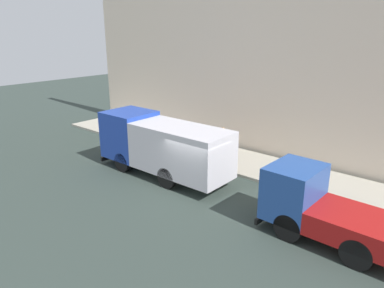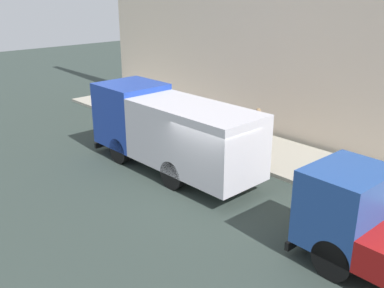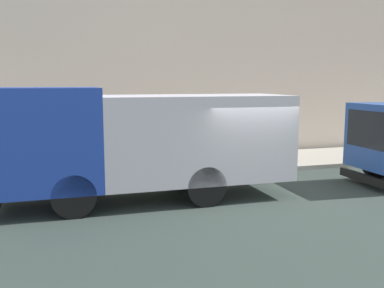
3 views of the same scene
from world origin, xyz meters
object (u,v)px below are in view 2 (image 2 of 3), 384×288
pedestrian_standing (263,143)px  traffic_cone_orange (181,130)px  large_utility_truck (170,129)px  pedestrian_walking (258,126)px

pedestrian_standing → traffic_cone_orange: (-0.14, 4.66, -0.60)m
large_utility_truck → traffic_cone_orange: 3.81m
traffic_cone_orange → large_utility_truck: bearing=-137.4°
pedestrian_standing → traffic_cone_orange: 4.70m
pedestrian_walking → pedestrian_standing: (-1.46, -1.48, -0.01)m
large_utility_truck → pedestrian_standing: bearing=-39.1°
large_utility_truck → traffic_cone_orange: (2.65, 2.44, -1.23)m
pedestrian_walking → traffic_cone_orange: pedestrian_walking is taller
large_utility_truck → pedestrian_walking: bearing=-10.5°
pedestrian_walking → traffic_cone_orange: 3.61m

